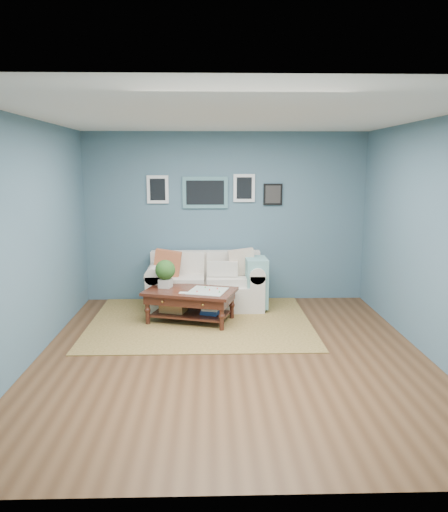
{
  "coord_description": "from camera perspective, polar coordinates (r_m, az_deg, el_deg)",
  "views": [
    {
      "loc": [
        -0.25,
        -5.49,
        2.18
      ],
      "look_at": [
        -0.07,
        1.0,
        0.99
      ],
      "focal_mm": 35.0,
      "sensor_mm": 36.0,
      "label": 1
    }
  ],
  "objects": [
    {
      "name": "coffee_table",
      "position": [
        7.05,
        -4.36,
        -4.47
      ],
      "size": [
        1.38,
        1.04,
        0.86
      ],
      "rotation": [
        0.0,
        0.0,
        -0.29
      ],
      "color": "black",
      "rests_on": "ground"
    },
    {
      "name": "loveseat",
      "position": [
        7.73,
        -1.53,
        -3.11
      ],
      "size": [
        1.82,
        0.83,
        0.93
      ],
      "color": "beige",
      "rests_on": "ground"
    },
    {
      "name": "area_rug",
      "position": [
        7.09,
        -2.72,
        -7.53
      ],
      "size": [
        3.07,
        2.46,
        0.01
      ],
      "primitive_type": "cube",
      "color": "brown",
      "rests_on": "ground"
    },
    {
      "name": "room_shell",
      "position": [
        5.62,
        0.9,
        1.95
      ],
      "size": [
        5.0,
        5.02,
        2.7
      ],
      "color": "brown",
      "rests_on": "ground"
    }
  ]
}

